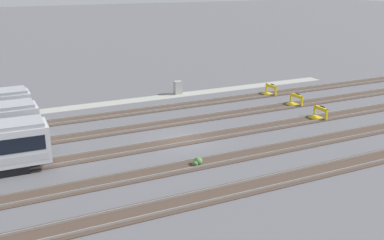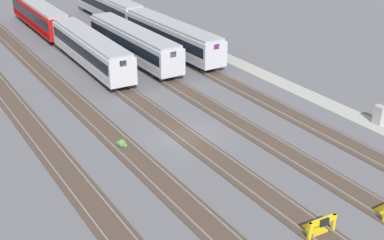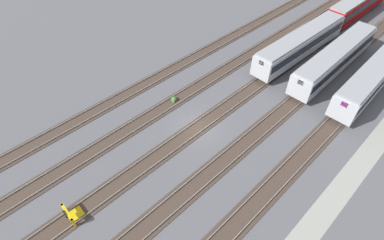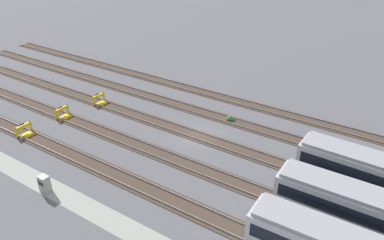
{
  "view_description": "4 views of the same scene",
  "coord_description": "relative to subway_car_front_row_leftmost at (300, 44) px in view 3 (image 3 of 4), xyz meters",
  "views": [
    {
      "loc": [
        15.28,
        33.16,
        13.6
      ],
      "look_at": [
        -0.78,
        0.0,
        1.8
      ],
      "focal_mm": 42.0,
      "sensor_mm": 36.0,
      "label": 1
    },
    {
      "loc": [
        -32.98,
        19.63,
        18.83
      ],
      "look_at": [
        -0.78,
        0.0,
        1.8
      ],
      "focal_mm": 50.0,
      "sensor_mm": 36.0,
      "label": 2
    },
    {
      "loc": [
        -16.17,
        -15.78,
        23.75
      ],
      "look_at": [
        -0.78,
        0.0,
        1.8
      ],
      "focal_mm": 28.0,
      "sensor_mm": 36.0,
      "label": 3
    },
    {
      "loc": [
        18.64,
        -29.67,
        21.32
      ],
      "look_at": [
        -0.78,
        0.0,
        1.8
      ],
      "focal_mm": 35.0,
      "sensor_mm": 36.0,
      "label": 4
    }
  ],
  "objects": [
    {
      "name": "ground_plane",
      "position": [
        -20.23,
        -0.03,
        -2.04
      ],
      "size": [
        400.0,
        400.0,
        0.0
      ],
      "primitive_type": "plane",
      "color": "#5B5B60"
    },
    {
      "name": "service_walkway",
      "position": [
        -20.23,
        -14.68,
        -2.04
      ],
      "size": [
        54.0,
        2.0,
        0.01
      ],
      "primitive_type": "cube",
      "color": "#9E9E93",
      "rests_on": "ground"
    },
    {
      "name": "rail_track_nearest",
      "position": [
        -20.23,
        -10.13,
        -2.0
      ],
      "size": [
        90.0,
        2.23,
        0.21
      ],
      "color": "#47382D",
      "rests_on": "ground"
    },
    {
      "name": "rail_track_near_inner",
      "position": [
        -20.23,
        -5.08,
        -2.0
      ],
      "size": [
        90.0,
        2.23,
        0.21
      ],
      "color": "#47382D",
      "rests_on": "ground"
    },
    {
      "name": "rail_track_middle",
      "position": [
        -20.23,
        -0.03,
        -2.0
      ],
      "size": [
        90.0,
        2.24,
        0.21
      ],
      "color": "#47382D",
      "rests_on": "ground"
    },
    {
      "name": "rail_track_far_inner",
      "position": [
        -20.23,
        5.03,
        -2.0
      ],
      "size": [
        90.0,
        2.23,
        0.21
      ],
      "color": "#47382D",
      "rests_on": "ground"
    },
    {
      "name": "rail_track_farthest",
      "position": [
        -20.23,
        10.08,
        -2.0
      ],
      "size": [
        90.0,
        2.23,
        0.21
      ],
      "color": "#47382D",
      "rests_on": "ground"
    },
    {
      "name": "subway_car_front_row_leftmost",
      "position": [
        0.0,
        0.0,
        0.0
      ],
      "size": [
        18.06,
        3.26,
        3.7
      ],
      "color": "#B7BABF",
      "rests_on": "ground"
    },
    {
      "name": "subway_car_front_row_centre",
      "position": [
        -0.0,
        -10.11,
        0.0
      ],
      "size": [
        18.06,
        3.26,
        3.7
      ],
      "color": "#B7BABF",
      "rests_on": "ground"
    },
    {
      "name": "subway_car_front_row_right_inner",
      "position": [
        0.0,
        -5.07,
        0.0
      ],
      "size": [
        18.03,
        3.06,
        3.7
      ],
      "color": "#B7BABF",
      "rests_on": "ground"
    },
    {
      "name": "subway_car_front_row_rightmost",
      "position": [
        18.61,
        -0.04,
        0.0
      ],
      "size": [
        18.04,
        3.09,
        3.7
      ],
      "color": "#A80F0F",
      "rests_on": "ground"
    },
    {
      "name": "bumper_stop_middle_track",
      "position": [
        -35.11,
        -0.03,
        -1.53
      ],
      "size": [
        1.37,
        2.01,
        1.22
      ],
      "color": "gold",
      "rests_on": "ground"
    },
    {
      "name": "weed_clump",
      "position": [
        -19.0,
        5.11,
        -1.8
      ],
      "size": [
        0.92,
        0.7,
        0.64
      ],
      "color": "#4C7F3D",
      "rests_on": "ground"
    }
  ]
}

